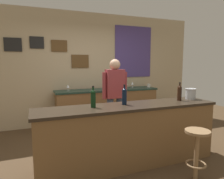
% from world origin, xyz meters
% --- Properties ---
extents(ground_plane, '(10.00, 10.00, 0.00)m').
position_xyz_m(ground_plane, '(0.00, 0.00, 0.00)').
color(ground_plane, '#4C3823').
extents(back_wall, '(6.00, 0.09, 2.80)m').
position_xyz_m(back_wall, '(0.02, 2.03, 1.42)').
color(back_wall, tan).
rests_on(back_wall, ground_plane).
extents(bar_counter, '(2.79, 0.60, 0.92)m').
position_xyz_m(bar_counter, '(0.00, -0.40, 0.46)').
color(bar_counter, brown).
rests_on(bar_counter, ground_plane).
extents(side_counter, '(2.57, 0.56, 0.90)m').
position_xyz_m(side_counter, '(0.40, 1.65, 0.45)').
color(side_counter, brown).
rests_on(side_counter, ground_plane).
extents(bartender, '(0.52, 0.21, 1.62)m').
position_xyz_m(bartender, '(0.18, 0.61, 0.94)').
color(bartender, '#384766').
rests_on(bartender, ground_plane).
extents(bar_stool, '(0.32, 0.32, 0.68)m').
position_xyz_m(bar_stool, '(0.63, -1.12, 0.46)').
color(bar_stool, olive).
rests_on(bar_stool, ground_plane).
extents(wine_bottle_a, '(0.07, 0.07, 0.31)m').
position_xyz_m(wine_bottle_a, '(-0.55, -0.36, 1.06)').
color(wine_bottle_a, black).
rests_on(wine_bottle_a, bar_counter).
extents(wine_bottle_b, '(0.07, 0.07, 0.31)m').
position_xyz_m(wine_bottle_b, '(-0.06, -0.34, 1.06)').
color(wine_bottle_b, black).
rests_on(wine_bottle_b, bar_counter).
extents(wine_bottle_c, '(0.07, 0.07, 0.31)m').
position_xyz_m(wine_bottle_c, '(0.95, -0.36, 1.06)').
color(wine_bottle_c, black).
rests_on(wine_bottle_c, bar_counter).
extents(ice_bucket, '(0.19, 0.19, 0.19)m').
position_xyz_m(ice_bucket, '(1.22, -0.33, 1.02)').
color(ice_bucket, '#B7BABF').
rests_on(ice_bucket, bar_counter).
extents(wine_glass_a, '(0.07, 0.07, 0.16)m').
position_xyz_m(wine_glass_a, '(-0.58, 1.63, 1.01)').
color(wine_glass_a, silver).
rests_on(wine_glass_a, side_counter).
extents(wine_glass_b, '(0.07, 0.07, 0.16)m').
position_xyz_m(wine_glass_b, '(0.53, 1.66, 1.01)').
color(wine_glass_b, silver).
rests_on(wine_glass_b, side_counter).
extents(wine_glass_c, '(0.07, 0.07, 0.16)m').
position_xyz_m(wine_glass_c, '(0.67, 1.70, 1.01)').
color(wine_glass_c, silver).
rests_on(wine_glass_c, side_counter).
extents(wine_glass_d, '(0.07, 0.07, 0.16)m').
position_xyz_m(wine_glass_d, '(0.95, 1.70, 1.01)').
color(wine_glass_d, silver).
rests_on(wine_glass_d, side_counter).
extents(wine_glass_e, '(0.07, 0.07, 0.16)m').
position_xyz_m(wine_glass_e, '(1.11, 1.68, 1.01)').
color(wine_glass_e, silver).
rests_on(wine_glass_e, side_counter).
extents(coffee_mug, '(0.12, 0.08, 0.09)m').
position_xyz_m(coffee_mug, '(1.58, 1.63, 0.95)').
color(coffee_mug, silver).
rests_on(coffee_mug, side_counter).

